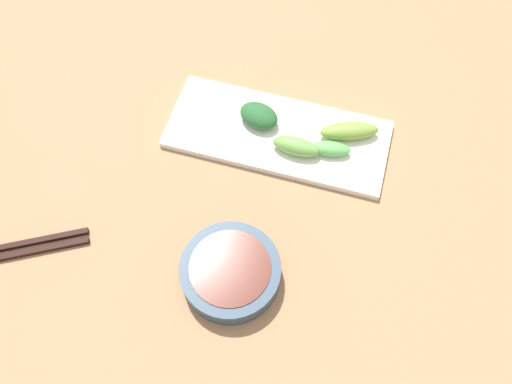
% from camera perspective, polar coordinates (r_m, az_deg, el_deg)
% --- Properties ---
extents(tabletop, '(2.10, 2.10, 0.02)m').
position_cam_1_polar(tabletop, '(0.78, -0.86, -1.35)').
color(tabletop, '#9E7953').
rests_on(tabletop, ground).
extents(sauce_bowl, '(0.14, 0.14, 0.04)m').
position_cam_1_polar(sauce_bowl, '(0.71, -2.80, -8.69)').
color(sauce_bowl, '#2F4457').
rests_on(sauce_bowl, tabletop).
extents(serving_plate, '(0.14, 0.34, 0.01)m').
position_cam_1_polar(serving_plate, '(0.82, 2.39, 6.31)').
color(serving_plate, white).
rests_on(serving_plate, tabletop).
extents(broccoli_leafy_0, '(0.06, 0.07, 0.03)m').
position_cam_1_polar(broccoli_leafy_0, '(0.82, 0.32, 8.36)').
color(broccoli_leafy_0, '#265D2F').
rests_on(broccoli_leafy_0, serving_plate).
extents(broccoli_stalk_1, '(0.03, 0.06, 0.02)m').
position_cam_1_polar(broccoli_stalk_1, '(0.80, 8.12, 4.71)').
color(broccoli_stalk_1, '#5FB357').
rests_on(broccoli_stalk_1, serving_plate).
extents(broccoli_stalk_2, '(0.03, 0.07, 0.03)m').
position_cam_1_polar(broccoli_stalk_2, '(0.79, 4.40, 5.00)').
color(broccoli_stalk_2, '#6AA94D').
rests_on(broccoli_stalk_2, serving_plate).
extents(broccoli_stalk_3, '(0.06, 0.10, 0.03)m').
position_cam_1_polar(broccoli_stalk_3, '(0.82, 10.17, 6.59)').
color(broccoli_stalk_3, '#79A23F').
rests_on(broccoli_stalk_3, serving_plate).
extents(chopsticks, '(0.13, 0.21, 0.01)m').
position_cam_1_polar(chopsticks, '(0.81, -25.70, -5.94)').
color(chopsticks, black).
rests_on(chopsticks, tabletop).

